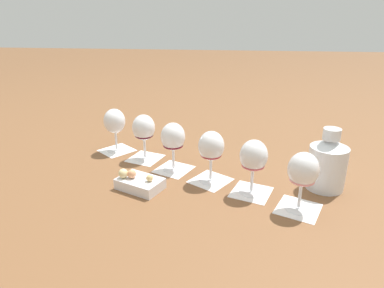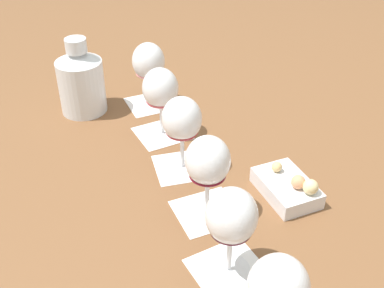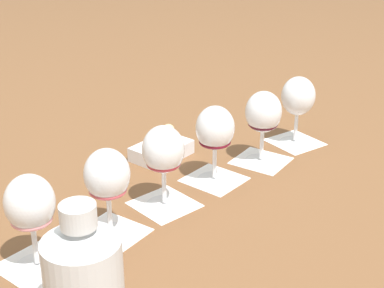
% 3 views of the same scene
% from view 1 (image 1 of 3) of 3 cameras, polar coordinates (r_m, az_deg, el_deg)
% --- Properties ---
extents(ground_plane, '(8.00, 8.00, 0.00)m').
position_cam_1_polar(ground_plane, '(1.16, 0.03, -5.07)').
color(ground_plane, brown).
extents(tasting_card_0, '(0.15, 0.15, 0.00)m').
position_cam_1_polar(tasting_card_0, '(1.01, 17.28, -10.24)').
color(tasting_card_0, white).
rests_on(tasting_card_0, ground_plane).
extents(tasting_card_1, '(0.14, 0.15, 0.00)m').
position_cam_1_polar(tasting_card_1, '(1.07, 9.83, -7.89)').
color(tasting_card_1, white).
rests_on(tasting_card_1, ground_plane).
extents(tasting_card_2, '(0.16, 0.16, 0.00)m').
position_cam_1_polar(tasting_card_2, '(1.12, 3.10, -6.08)').
color(tasting_card_2, white).
rests_on(tasting_card_2, ground_plane).
extents(tasting_card_3, '(0.15, 0.15, 0.00)m').
position_cam_1_polar(tasting_card_3, '(1.20, -3.07, -4.20)').
color(tasting_card_3, white).
rests_on(tasting_card_3, ground_plane).
extents(tasting_card_4, '(0.14, 0.15, 0.00)m').
position_cam_1_polar(tasting_card_4, '(1.29, -7.79, -2.35)').
color(tasting_card_4, white).
rests_on(tasting_card_4, ground_plane).
extents(tasting_card_5, '(0.16, 0.16, 0.00)m').
position_cam_1_polar(tasting_card_5, '(1.39, -12.40, -1.03)').
color(tasting_card_5, white).
rests_on(tasting_card_5, ground_plane).
extents(wine_glass_0, '(0.08, 0.08, 0.17)m').
position_cam_1_polar(wine_glass_0, '(0.96, 18.00, -4.49)').
color(wine_glass_0, white).
rests_on(wine_glass_0, tasting_card_0).
extents(wine_glass_1, '(0.08, 0.08, 0.17)m').
position_cam_1_polar(wine_glass_1, '(1.02, 10.22, -2.34)').
color(wine_glass_1, white).
rests_on(wine_glass_1, tasting_card_1).
extents(wine_glass_2, '(0.08, 0.08, 0.17)m').
position_cam_1_polar(wine_glass_2, '(1.07, 3.21, -0.75)').
color(wine_glass_2, white).
rests_on(wine_glass_2, tasting_card_2).
extents(wine_glass_3, '(0.08, 0.08, 0.17)m').
position_cam_1_polar(wine_glass_3, '(1.15, -3.18, 0.86)').
color(wine_glass_3, white).
rests_on(wine_glass_3, tasting_card_3).
extents(wine_glass_4, '(0.08, 0.08, 0.17)m').
position_cam_1_polar(wine_glass_4, '(1.25, -8.04, 2.35)').
color(wine_glass_4, white).
rests_on(wine_glass_4, tasting_card_4).
extents(wine_glass_5, '(0.08, 0.08, 0.17)m').
position_cam_1_polar(wine_glass_5, '(1.35, -12.77, 3.39)').
color(wine_glass_5, white).
rests_on(wine_glass_5, tasting_card_5).
extents(ceramic_vase, '(0.11, 0.11, 0.19)m').
position_cam_1_polar(ceramic_vase, '(1.12, 21.63, -2.94)').
color(ceramic_vase, silver).
rests_on(ceramic_vase, ground_plane).
extents(snack_dish, '(0.16, 0.14, 0.06)m').
position_cam_1_polar(snack_dish, '(1.08, -8.84, -6.36)').
color(snack_dish, silver).
rests_on(snack_dish, ground_plane).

